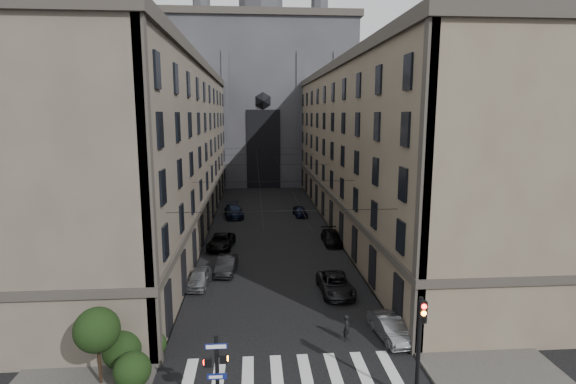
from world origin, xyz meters
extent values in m
cube|color=#383533|center=(-10.50, 36.00, 0.07)|extent=(7.00, 80.00, 0.15)
cube|color=#383533|center=(10.50, 36.00, 0.07)|extent=(7.00, 80.00, 0.15)
cube|color=beige|center=(0.00, 5.00, 0.01)|extent=(11.00, 3.20, 0.01)
cube|color=#50473D|center=(-13.50, 36.00, 9.00)|extent=(13.00, 60.00, 18.00)
cube|color=#38332D|center=(-13.50, 36.00, 18.40)|extent=(13.60, 60.60, 0.90)
cube|color=#38332D|center=(-13.50, 36.00, 4.20)|extent=(13.40, 60.30, 0.50)
cube|color=brown|center=(13.50, 36.00, 9.00)|extent=(13.00, 60.00, 18.00)
cube|color=#38332D|center=(13.50, 36.00, 18.40)|extent=(13.60, 60.60, 0.90)
cube|color=#38332D|center=(13.50, 36.00, 4.20)|extent=(13.40, 60.30, 0.50)
cube|color=#2D2D33|center=(0.00, 75.00, 15.00)|extent=(34.00, 22.00, 30.00)
cube|color=#38332D|center=(0.00, 75.00, 30.50)|extent=(35.00, 23.00, 1.20)
cube|color=black|center=(0.00, 63.95, 7.00)|extent=(6.00, 0.30, 14.00)
cylinder|color=black|center=(-3.50, 1.50, 2.00)|extent=(0.18, 0.18, 4.00)
cube|color=orange|center=(-3.22, 1.50, 2.90)|extent=(0.34, 0.24, 0.38)
cube|color=#FF0C07|center=(-3.88, 1.60, 2.70)|extent=(0.34, 0.24, 0.38)
cube|color=navy|center=(-3.50, 1.37, 3.55)|extent=(0.95, 0.05, 0.24)
cube|color=navy|center=(-3.50, 1.37, 2.15)|extent=(0.85, 0.05, 0.27)
cylinder|color=black|center=(5.60, 2.00, 2.60)|extent=(0.20, 0.20, 5.20)
cube|color=black|center=(5.60, 1.78, 4.60)|extent=(0.34, 0.30, 1.00)
cylinder|color=#FF0C07|center=(5.60, 1.62, 4.92)|extent=(0.22, 0.05, 0.22)
cylinder|color=orange|center=(5.60, 1.62, 4.60)|extent=(0.22, 0.05, 0.22)
cylinder|color=black|center=(5.60, 1.62, 4.28)|extent=(0.22, 0.05, 0.22)
sphere|color=black|center=(-7.80, 4.00, 1.05)|extent=(1.80, 1.80, 1.80)
sphere|color=black|center=(-8.80, 5.80, 1.15)|extent=(2.00, 2.00, 2.00)
sphere|color=black|center=(-7.40, 6.80, 0.85)|extent=(1.40, 1.40, 1.40)
cylinder|color=black|center=(-9.50, 4.50, 1.35)|extent=(0.16, 0.16, 2.40)
sphere|color=black|center=(-9.50, 4.50, 2.95)|extent=(2.20, 2.20, 2.20)
cylinder|color=black|center=(0.00, 10.00, 7.50)|extent=(14.00, 0.03, 0.03)
cylinder|color=black|center=(0.00, 22.00, 7.50)|extent=(14.00, 0.03, 0.03)
cylinder|color=black|center=(0.00, 35.00, 7.50)|extent=(14.00, 0.03, 0.03)
cylinder|color=black|center=(0.00, 48.00, 7.50)|extent=(14.00, 0.03, 0.03)
cylinder|color=black|center=(0.00, 60.00, 7.50)|extent=(14.00, 0.03, 0.03)
cylinder|color=black|center=(-1.30, 36.00, 7.10)|extent=(0.03, 60.00, 0.03)
cylinder|color=black|center=(1.30, 36.00, 7.10)|extent=(0.03, 60.00, 0.03)
imported|color=gray|center=(-6.15, 17.27, 0.68)|extent=(1.87, 4.08, 1.35)
imported|color=black|center=(-4.20, 20.09, 0.71)|extent=(1.88, 4.40, 1.41)
imported|color=black|center=(-5.15, 27.31, 0.69)|extent=(2.84, 5.19, 1.38)
imported|color=black|center=(-4.47, 41.13, 0.79)|extent=(2.95, 5.71, 1.58)
imported|color=slate|center=(6.20, 8.02, 0.66)|extent=(1.93, 4.16, 1.32)
imported|color=black|center=(4.20, 15.07, 0.69)|extent=(2.44, 5.05, 1.39)
imported|color=black|center=(6.20, 28.01, 0.67)|extent=(1.90, 4.63, 1.34)
imported|color=black|center=(4.20, 40.96, 0.66)|extent=(1.81, 3.95, 1.31)
imported|color=black|center=(3.57, 8.00, 0.79)|extent=(0.56, 0.68, 1.59)
camera|label=1|loc=(-1.82, -16.43, 13.29)|focal=28.00mm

